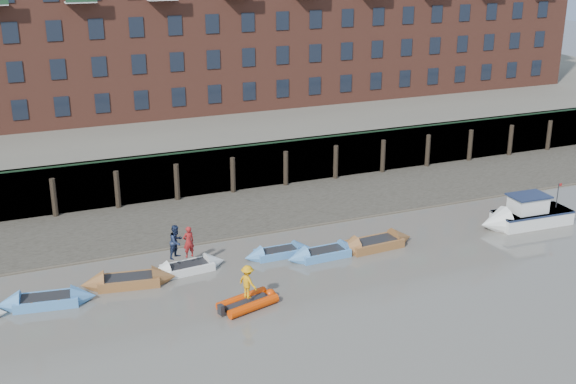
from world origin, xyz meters
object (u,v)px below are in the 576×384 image
rowboat_3 (187,268)px  rowboat_6 (375,244)px  rowboat_5 (324,253)px  rowboat_1 (46,301)px  rowboat_2 (129,281)px  rowboat_4 (278,253)px  person_rower_b (176,242)px  motor_launch (519,217)px  rib_tender (250,302)px  person_rib_crew (248,282)px  person_rower_a (189,242)px

rowboat_3 → rowboat_6: rowboat_6 is taller
rowboat_5 → rowboat_6: rowboat_6 is taller
rowboat_1 → rowboat_3: bearing=16.9°
rowboat_2 → rowboat_4: (8.47, 0.38, -0.04)m
rowboat_1 → person_rower_b: 7.10m
motor_launch → rowboat_1: bearing=1.2°
rowboat_5 → rib_tender: bearing=-148.4°
rowboat_1 → rowboat_4: bearing=13.3°
rowboat_6 → person_rib_crew: (-9.15, -3.83, 1.07)m
person_rower_a → person_rower_b: size_ratio=0.94×
rowboat_4 → person_rower_b: person_rower_b is taller
person_rower_b → person_rib_crew: size_ratio=1.11×
rowboat_4 → rib_tender: bearing=-125.5°
rib_tender → person_rower_b: bearing=97.6°
rowboat_4 → person_rib_crew: size_ratio=2.40×
rowboat_2 → person_rower_b: (2.73, 0.57, 1.51)m
rowboat_5 → rib_tender: (-5.79, -3.77, 0.00)m
rowboat_2 → rowboat_5: rowboat_2 is taller
rowboat_5 → rib_tender: size_ratio=1.43×
rowboat_6 → person_rower_b: person_rower_b is taller
rowboat_1 → person_rib_crew: bearing=-14.9°
rowboat_3 → person_rower_a: size_ratio=2.51×
rowboat_5 → rowboat_3: bearing=169.7°
rib_tender → motor_launch: size_ratio=0.50×
rowboat_1 → rowboat_6: (18.12, -0.13, 0.02)m
rib_tender → motor_launch: bearing=-6.3°
rowboat_5 → rowboat_1: bearing=178.0°
rowboat_1 → rib_tender: rowboat_1 is taller
rowboat_6 → person_rower_a: bearing=170.5°
rowboat_4 → rowboat_1: bearing=-175.5°
rowboat_6 → rib_tender: bearing=-160.5°
rowboat_2 → motor_launch: size_ratio=0.80×
rowboat_1 → person_rower_a: 7.67m
motor_launch → person_rower_b: (-21.14, 1.83, 1.11)m
rowboat_6 → rowboat_4: bearing=165.5°
motor_launch → person_rib_crew: person_rib_crew is taller
rowboat_2 → person_rower_b: bearing=21.2°
rowboat_1 → rowboat_2: rowboat_2 is taller
rowboat_6 → rowboat_2: bearing=173.7°
person_rower_b → rib_tender: bearing=-104.2°
rowboat_3 → rowboat_1: bearing=-176.8°
rowboat_3 → rib_tender: rowboat_3 is taller
person_rib_crew → motor_launch: bearing=-104.7°
rowboat_3 → person_rib_crew: person_rib_crew is taller
rowboat_2 → rib_tender: size_ratio=1.59×
rowboat_2 → person_rower_a: 3.68m
rowboat_1 → rowboat_2: size_ratio=0.97×
rowboat_2 → rowboat_6: 14.03m
rowboat_4 → person_rib_crew: bearing=-126.0°
person_rower_b → rowboat_6: bearing=-44.5°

